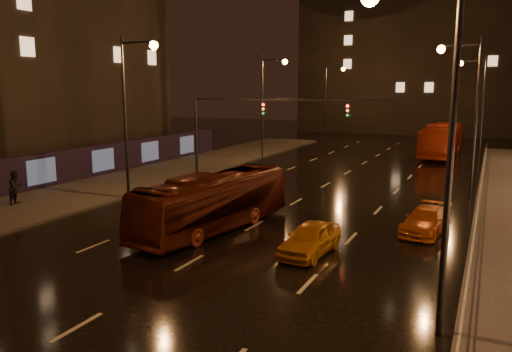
# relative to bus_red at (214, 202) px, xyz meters

# --- Properties ---
(ground) EXTENTS (140.00, 140.00, 0.00)m
(ground) POSITION_rel_bus_red_xyz_m (1.50, 11.40, -1.40)
(ground) COLOR black
(ground) RESTS_ON ground
(sidewalk_left) EXTENTS (7.00, 70.00, 0.15)m
(sidewalk_left) POSITION_rel_bus_red_xyz_m (-12.00, 6.40, -1.32)
(sidewalk_left) COLOR #38332D
(sidewalk_left) RESTS_ON ground
(building_distant) EXTENTS (44.00, 16.00, 36.00)m
(building_distant) POSITION_rel_bus_red_xyz_m (5.50, 63.40, 16.60)
(building_distant) COLOR black
(building_distant) RESTS_ON ground
(hoarding_left) EXTENTS (0.30, 46.00, 2.50)m
(hoarding_left) POSITION_rel_bus_red_xyz_m (-15.70, 3.40, -0.15)
(hoarding_left) COLOR black
(hoarding_left) RESTS_ON ground
(traffic_signal) EXTENTS (15.31, 0.32, 6.20)m
(traffic_signal) POSITION_rel_bus_red_xyz_m (-3.56, 11.39, 3.34)
(traffic_signal) COLOR black
(traffic_signal) RESTS_ON ground
(streetlight_right) EXTENTS (2.64, 0.50, 10.00)m
(streetlight_right) POSITION_rel_bus_red_xyz_m (10.42, -6.60, 5.04)
(streetlight_right) COLOR black
(streetlight_right) RESTS_ON ground
(railing_right) EXTENTS (0.05, 56.00, 1.00)m
(railing_right) POSITION_rel_bus_red_xyz_m (11.70, 9.40, -0.50)
(railing_right) COLOR #99999E
(railing_right) RESTS_ON sidewalk_right
(bus_red) EXTENTS (3.71, 10.26, 2.80)m
(bus_red) POSITION_rel_bus_red_xyz_m (0.00, 0.00, 0.00)
(bus_red) COLOR #4D170B
(bus_red) RESTS_ON ground
(bus_curb) EXTENTS (3.35, 11.96, 3.30)m
(bus_curb) POSITION_rel_bus_red_xyz_m (7.50, 33.32, 0.25)
(bus_curb) COLOR #AD2E11
(bus_curb) RESTS_ON ground
(taxi_near) EXTENTS (1.90, 4.06, 1.35)m
(taxi_near) POSITION_rel_bus_red_xyz_m (5.50, -1.52, -0.72)
(taxi_near) COLOR #BB6F11
(taxi_near) RESTS_ON ground
(taxi_far) EXTENTS (2.25, 4.40, 1.22)m
(taxi_far) POSITION_rel_bus_red_xyz_m (9.50, 3.84, -0.79)
(taxi_far) COLOR #BD5011
(taxi_far) RESTS_ON ground
(pedestrian_b) EXTENTS (0.98, 1.13, 1.98)m
(pedestrian_b) POSITION_rel_bus_red_xyz_m (-12.97, -0.75, -0.26)
(pedestrian_b) COLOR black
(pedestrian_b) RESTS_ON sidewalk_left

